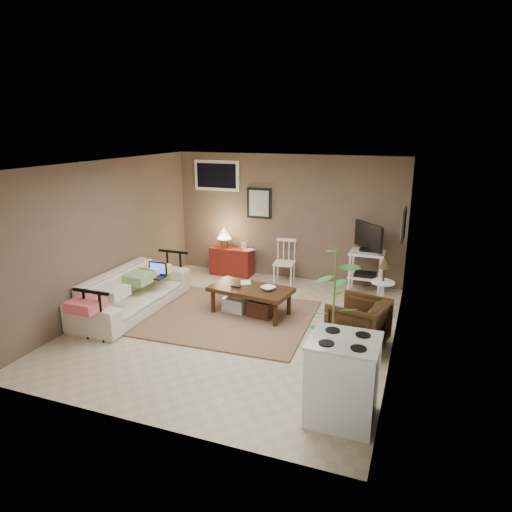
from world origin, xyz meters
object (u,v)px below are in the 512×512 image
at_px(spindle_chair, 285,263).
at_px(armchair, 358,320).
at_px(potted_plant, 334,305).
at_px(side_table, 383,280).
at_px(tv_stand, 367,256).
at_px(coffee_table, 250,299).
at_px(stove, 343,379).
at_px(red_console, 231,258).
at_px(sofa, 132,285).

height_order(spindle_chair, armchair, spindle_chair).
bearing_deg(potted_plant, side_table, 77.61).
relative_size(tv_stand, armchair, 1.75).
distance_m(spindle_chair, potted_plant, 3.25).
relative_size(coffee_table, stove, 1.50).
height_order(armchair, stove, stove).
bearing_deg(potted_plant, red_console, 131.62).
distance_m(red_console, spindle_chair, 1.16).
bearing_deg(tv_stand, coffee_table, -133.01).
height_order(coffee_table, tv_stand, tv_stand).
height_order(sofa, side_table, side_table).
height_order(tv_stand, armchair, tv_stand).
relative_size(spindle_chair, armchair, 1.15).
bearing_deg(armchair, coffee_table, -91.33).
bearing_deg(armchair, red_console, -114.68).
bearing_deg(coffee_table, stove, -49.68).
relative_size(spindle_chair, potted_plant, 0.53).
xyz_separation_m(spindle_chair, tv_stand, (1.52, 0.02, 0.28)).
bearing_deg(side_table, coffee_table, -160.87).
bearing_deg(coffee_table, spindle_chair, 88.10).
bearing_deg(sofa, spindle_chair, -40.86).
xyz_separation_m(spindle_chair, potted_plant, (1.49, -2.86, 0.44)).
relative_size(tv_stand, potted_plant, 0.81).
bearing_deg(side_table, red_console, 160.25).
distance_m(coffee_table, side_table, 2.09).
height_order(red_console, potted_plant, potted_plant).
relative_size(coffee_table, sofa, 0.61).
bearing_deg(stove, red_console, 126.72).
relative_size(side_table, armchair, 1.32).
bearing_deg(red_console, armchair, -38.09).
bearing_deg(coffee_table, armchair, -14.74).
relative_size(side_table, potted_plant, 0.61).
xyz_separation_m(coffee_table, tv_stand, (1.57, 1.68, 0.40)).
xyz_separation_m(red_console, armchair, (2.85, -2.24, 0.03)).
xyz_separation_m(side_table, armchair, (-0.20, -1.14, -0.23)).
distance_m(tv_stand, stove, 3.87).
xyz_separation_m(coffee_table, spindle_chair, (0.06, 1.66, 0.12)).
xyz_separation_m(armchair, stove, (0.09, -1.71, 0.08)).
relative_size(coffee_table, potted_plant, 0.86).
relative_size(armchair, stove, 0.81).
distance_m(potted_plant, stove, 1.09).
bearing_deg(side_table, potted_plant, -102.39).
relative_size(side_table, stove, 1.06).
bearing_deg(spindle_chair, sofa, -130.86).
bearing_deg(red_console, stove, -53.28).
height_order(coffee_table, sofa, sofa).
height_order(coffee_table, potted_plant, potted_plant).
bearing_deg(stove, armchair, 93.05).
bearing_deg(spindle_chair, coffee_table, -91.90).
relative_size(sofa, spindle_chair, 2.67).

